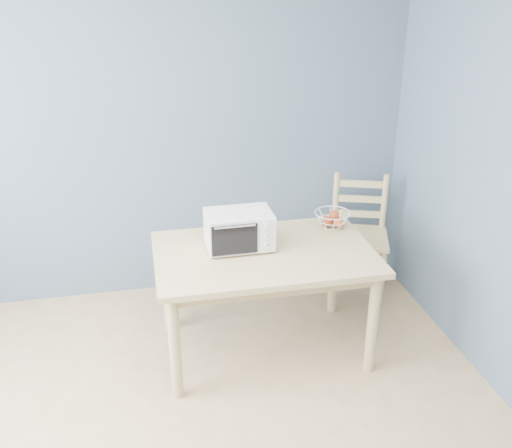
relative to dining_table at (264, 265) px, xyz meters
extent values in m
cube|color=#50616E|center=(-0.68, 1.00, 0.65)|extent=(4.00, 0.01, 2.60)
cube|color=tan|center=(0.00, 0.00, 0.08)|extent=(1.40, 0.90, 0.04)
cylinder|color=tan|center=(-0.62, -0.37, -0.29)|extent=(0.07, 0.07, 0.71)
cylinder|color=tan|center=(0.62, -0.37, -0.29)|extent=(0.07, 0.07, 0.71)
cylinder|color=tan|center=(-0.62, 0.37, -0.29)|extent=(0.07, 0.07, 0.71)
cylinder|color=tan|center=(0.62, 0.37, -0.29)|extent=(0.07, 0.07, 0.71)
cube|color=white|center=(-0.15, 0.08, 0.23)|extent=(0.43, 0.29, 0.23)
cube|color=black|center=(-0.20, 0.08, 0.23)|extent=(0.28, 0.25, 0.18)
cube|color=black|center=(-0.20, -0.07, 0.23)|extent=(0.29, 0.01, 0.20)
cylinder|color=silver|center=(-0.20, -0.08, 0.33)|extent=(0.25, 0.02, 0.01)
cube|color=white|center=(0.00, -0.05, 0.23)|extent=(0.12, 0.01, 0.22)
cylinder|color=black|center=(-0.32, -0.03, 0.11)|extent=(0.02, 0.02, 0.01)
cylinder|color=black|center=(0.03, -0.02, 0.11)|extent=(0.02, 0.02, 0.01)
cylinder|color=black|center=(-0.33, 0.19, 0.11)|extent=(0.02, 0.02, 0.01)
cylinder|color=black|center=(0.03, 0.19, 0.11)|extent=(0.02, 0.02, 0.01)
cylinder|color=silver|center=(0.00, -0.07, 0.30)|extent=(0.04, 0.02, 0.04)
cylinder|color=silver|center=(0.00, -0.07, 0.23)|extent=(0.04, 0.02, 0.04)
cylinder|color=silver|center=(0.00, -0.07, 0.17)|extent=(0.04, 0.02, 0.04)
torus|color=white|center=(0.54, 0.26, 0.21)|extent=(0.29, 0.29, 0.01)
torus|color=white|center=(0.54, 0.26, 0.16)|extent=(0.23, 0.23, 0.01)
torus|color=white|center=(0.54, 0.26, 0.11)|extent=(0.14, 0.14, 0.01)
sphere|color=#B22717|center=(0.51, 0.27, 0.15)|extent=(0.08, 0.08, 0.08)
sphere|color=#D95119|center=(0.58, 0.24, 0.14)|extent=(0.08, 0.08, 0.08)
sphere|color=#E39258|center=(0.55, 0.31, 0.14)|extent=(0.07, 0.07, 0.07)
sphere|color=#B22717|center=(0.55, 0.26, 0.19)|extent=(0.07, 0.07, 0.07)
cube|color=tan|center=(0.88, 0.58, -0.16)|extent=(0.57, 0.57, 0.03)
cylinder|color=tan|center=(0.64, 0.47, -0.41)|extent=(0.05, 0.05, 0.48)
cylinder|color=tan|center=(1.00, 0.34, -0.41)|extent=(0.05, 0.05, 0.48)
cylinder|color=tan|center=(0.77, 0.83, -0.41)|extent=(0.05, 0.05, 0.48)
cylinder|color=tan|center=(1.13, 0.70, -0.41)|extent=(0.05, 0.05, 0.48)
cylinder|color=tan|center=(0.77, 0.83, 0.06)|extent=(0.05, 0.05, 0.48)
cylinder|color=tan|center=(1.13, 0.70, 0.06)|extent=(0.05, 0.05, 0.48)
cube|color=tan|center=(0.95, 0.76, -0.04)|extent=(0.36, 0.15, 0.05)
cube|color=tan|center=(0.95, 0.76, 0.09)|extent=(0.36, 0.15, 0.05)
cube|color=tan|center=(0.95, 0.76, 0.22)|extent=(0.36, 0.15, 0.05)
camera|label=1|loc=(-0.72, -3.18, 1.73)|focal=40.00mm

